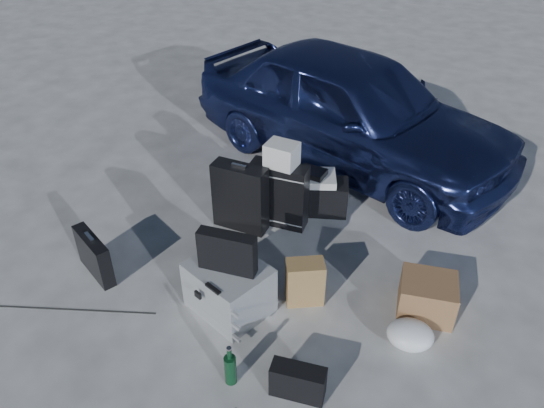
# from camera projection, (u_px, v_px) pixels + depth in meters

# --- Properties ---
(ground) EXTENTS (60.00, 60.00, 0.00)m
(ground) POSITION_uv_depth(u_px,v_px,m) (247.00, 317.00, 4.02)
(ground) COLOR beige
(ground) RESTS_ON ground
(car) EXTENTS (3.86, 2.59, 1.22)m
(car) POSITION_uv_depth(u_px,v_px,m) (351.00, 108.00, 5.59)
(car) COLOR navy
(car) RESTS_ON ground
(pelican_case) EXTENTS (0.70, 0.65, 0.41)m
(pelican_case) POSITION_uv_depth(u_px,v_px,m) (229.00, 288.00, 3.98)
(pelican_case) COLOR #9A9E9F
(pelican_case) RESTS_ON ground
(laptop_bag) EXTENTS (0.43, 0.13, 0.32)m
(laptop_bag) POSITION_uv_depth(u_px,v_px,m) (227.00, 252.00, 3.76)
(laptop_bag) COLOR black
(laptop_bag) RESTS_ON pelican_case
(briefcase) EXTENTS (0.47, 0.33, 0.37)m
(briefcase) POSITION_uv_depth(u_px,v_px,m) (94.00, 256.00, 4.31)
(briefcase) COLOR black
(briefcase) RESTS_ON ground
(suitcase_left) EXTENTS (0.50, 0.20, 0.64)m
(suitcase_left) POSITION_uv_depth(u_px,v_px,m) (240.00, 197.00, 4.75)
(suitcase_left) COLOR black
(suitcase_left) RESTS_ON ground
(suitcase_right) EXTENTS (0.52, 0.20, 0.62)m
(suitcase_right) POSITION_uv_depth(u_px,v_px,m) (279.00, 195.00, 4.81)
(suitcase_right) COLOR black
(suitcase_right) RESTS_ON ground
(white_carton) EXTENTS (0.29, 0.24, 0.21)m
(white_carton) POSITION_uv_depth(u_px,v_px,m) (282.00, 155.00, 4.56)
(white_carton) COLOR silver
(white_carton) RESTS_ON suitcase_right
(duffel_bag) EXTENTS (0.70, 0.44, 0.32)m
(duffel_bag) POSITION_uv_depth(u_px,v_px,m) (313.00, 196.00, 5.05)
(duffel_bag) COLOR black
(duffel_bag) RESTS_ON ground
(flat_box_white) EXTENTS (0.48, 0.42, 0.07)m
(flat_box_white) POSITION_uv_depth(u_px,v_px,m) (314.00, 178.00, 4.94)
(flat_box_white) COLOR silver
(flat_box_white) RESTS_ON duffel_bag
(flat_box_black) EXTENTS (0.27, 0.21, 0.05)m
(flat_box_black) POSITION_uv_depth(u_px,v_px,m) (312.00, 172.00, 4.91)
(flat_box_black) COLOR black
(flat_box_black) RESTS_ON flat_box_white
(kraft_bag) EXTENTS (0.33, 0.28, 0.38)m
(kraft_bag) POSITION_uv_depth(u_px,v_px,m) (305.00, 282.00, 4.05)
(kraft_bag) COLOR #9F7645
(kraft_bag) RESTS_ON ground
(cardboard_box) EXTENTS (0.45, 0.41, 0.31)m
(cardboard_box) POSITION_uv_depth(u_px,v_px,m) (427.00, 296.00, 3.98)
(cardboard_box) COLOR brown
(cardboard_box) RESTS_ON ground
(plastic_bag) EXTENTS (0.38, 0.34, 0.18)m
(plastic_bag) POSITION_uv_depth(u_px,v_px,m) (410.00, 335.00, 3.75)
(plastic_bag) COLOR white
(plastic_bag) RESTS_ON ground
(messenger_bag) EXTENTS (0.37, 0.17, 0.25)m
(messenger_bag) POSITION_uv_depth(u_px,v_px,m) (298.00, 382.00, 3.40)
(messenger_bag) COLOR black
(messenger_bag) RESTS_ON ground
(green_bottle) EXTENTS (0.11, 0.11, 0.32)m
(green_bottle) POSITION_uv_depth(u_px,v_px,m) (230.00, 365.00, 3.46)
(green_bottle) COLOR black
(green_bottle) RESTS_ON ground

